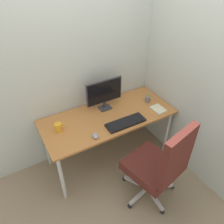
{
  "coord_description": "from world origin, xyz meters",
  "views": [
    {
      "loc": [
        -1.02,
        -1.86,
        2.37
      ],
      "look_at": [
        0.01,
        -0.07,
        0.81
      ],
      "focal_mm": 35.77,
      "sensor_mm": 36.0,
      "label": 1
    }
  ],
  "objects_px": {
    "office_chair": "(160,165)",
    "mouse": "(95,136)",
    "coffee_mug": "(59,127)",
    "monitor": "(104,93)",
    "notebook": "(158,109)",
    "keyboard": "(126,123)",
    "pen_holder": "(148,99)"
  },
  "relations": [
    {
      "from": "office_chair",
      "to": "coffee_mug",
      "type": "bearing_deg",
      "value": 131.56
    },
    {
      "from": "monitor",
      "to": "keyboard",
      "type": "bearing_deg",
      "value": -81.02
    },
    {
      "from": "office_chair",
      "to": "monitor",
      "type": "bearing_deg",
      "value": 96.36
    },
    {
      "from": "mouse",
      "to": "monitor",
      "type": "bearing_deg",
      "value": 57.19
    },
    {
      "from": "notebook",
      "to": "coffee_mug",
      "type": "xyz_separation_m",
      "value": [
        -1.21,
        0.24,
        0.04
      ]
    },
    {
      "from": "monitor",
      "to": "coffee_mug",
      "type": "height_order",
      "value": "monitor"
    },
    {
      "from": "pen_holder",
      "to": "monitor",
      "type": "bearing_deg",
      "value": 164.23
    },
    {
      "from": "monitor",
      "to": "keyboard",
      "type": "height_order",
      "value": "monitor"
    },
    {
      "from": "notebook",
      "to": "office_chair",
      "type": "bearing_deg",
      "value": -127.64
    },
    {
      "from": "monitor",
      "to": "pen_holder",
      "type": "xyz_separation_m",
      "value": [
        0.56,
        -0.16,
        -0.18
      ]
    },
    {
      "from": "office_chair",
      "to": "notebook",
      "type": "distance_m",
      "value": 0.77
    },
    {
      "from": "pen_holder",
      "to": "notebook",
      "type": "xyz_separation_m",
      "value": [
        0.01,
        -0.21,
        -0.03
      ]
    },
    {
      "from": "keyboard",
      "to": "coffee_mug",
      "type": "xyz_separation_m",
      "value": [
        -0.71,
        0.27,
        0.04
      ]
    },
    {
      "from": "coffee_mug",
      "to": "monitor",
      "type": "bearing_deg",
      "value": 11.2
    },
    {
      "from": "pen_holder",
      "to": "notebook",
      "type": "height_order",
      "value": "pen_holder"
    },
    {
      "from": "monitor",
      "to": "coffee_mug",
      "type": "relative_size",
      "value": 4.17
    },
    {
      "from": "mouse",
      "to": "pen_holder",
      "type": "xyz_separation_m",
      "value": [
        0.9,
        0.26,
        0.02
      ]
    },
    {
      "from": "pen_holder",
      "to": "keyboard",
      "type": "bearing_deg",
      "value": -154.41
    },
    {
      "from": "monitor",
      "to": "mouse",
      "type": "relative_size",
      "value": 5.0
    },
    {
      "from": "office_chair",
      "to": "notebook",
      "type": "relative_size",
      "value": 6.08
    },
    {
      "from": "monitor",
      "to": "notebook",
      "type": "distance_m",
      "value": 0.71
    },
    {
      "from": "mouse",
      "to": "pen_holder",
      "type": "distance_m",
      "value": 0.94
    },
    {
      "from": "pen_holder",
      "to": "coffee_mug",
      "type": "bearing_deg",
      "value": 178.62
    },
    {
      "from": "office_chair",
      "to": "mouse",
      "type": "height_order",
      "value": "office_chair"
    },
    {
      "from": "mouse",
      "to": "coffee_mug",
      "type": "relative_size",
      "value": 0.83
    },
    {
      "from": "mouse",
      "to": "coffee_mug",
      "type": "distance_m",
      "value": 0.42
    },
    {
      "from": "office_chair",
      "to": "pen_holder",
      "type": "distance_m",
      "value": 0.95
    },
    {
      "from": "keyboard",
      "to": "coffee_mug",
      "type": "distance_m",
      "value": 0.76
    },
    {
      "from": "keyboard",
      "to": "notebook",
      "type": "xyz_separation_m",
      "value": [
        0.5,
        0.02,
        -0.01
      ]
    },
    {
      "from": "office_chair",
      "to": "mouse",
      "type": "xyz_separation_m",
      "value": [
        -0.45,
        0.56,
        0.17
      ]
    },
    {
      "from": "keyboard",
      "to": "pen_holder",
      "type": "height_order",
      "value": "pen_holder"
    },
    {
      "from": "notebook",
      "to": "monitor",
      "type": "bearing_deg",
      "value": 145.54
    }
  ]
}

